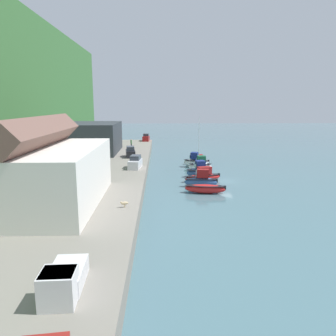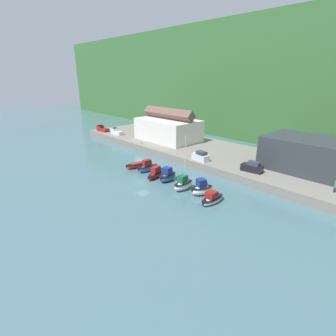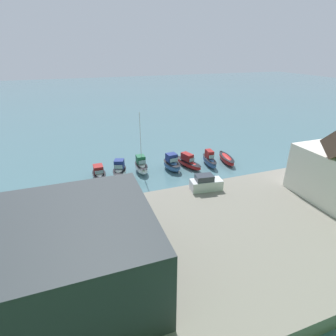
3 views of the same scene
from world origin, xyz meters
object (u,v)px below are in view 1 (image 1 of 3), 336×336
(parked_car_0, at_px, (135,163))
(moored_boat_5, at_px, (194,162))
(parked_car_2, at_px, (130,152))
(moored_boat_3, at_px, (199,171))
(moored_boat_6, at_px, (197,161))
(pickup_truck_1, at_px, (63,280))
(moored_boat_2, at_px, (203,176))
(moored_boat_1, at_px, (201,180))
(person_on_quay, at_px, (131,143))
(parked_car_1, at_px, (146,138))
(moored_boat_0, at_px, (205,189))
(moored_boat_4, at_px, (200,165))
(dog_on_quay, at_px, (124,203))

(parked_car_0, bearing_deg, moored_boat_5, -131.66)
(parked_car_0, xyz_separation_m, parked_car_2, (11.98, 1.82, 0.00))
(moored_boat_3, xyz_separation_m, moored_boat_6, (12.15, -1.13, -0.35))
(moored_boat_6, relative_size, pickup_truck_1, 1.09)
(moored_boat_2, height_order, moored_boat_3, moored_boat_3)
(moored_boat_1, xyz_separation_m, person_on_quay, (32.80, 13.36, 1.86))
(parked_car_2, bearing_deg, parked_car_1, -101.21)
(moored_boat_5, relative_size, parked_car_2, 1.04)
(parked_car_1, xyz_separation_m, parked_car_2, (-29.36, 2.10, 0.00))
(moored_boat_1, relative_size, pickup_truck_1, 1.10)
(moored_boat_1, height_order, moored_boat_3, moored_boat_3)
(pickup_truck_1, bearing_deg, moored_boat_1, -113.54)
(moored_boat_3, bearing_deg, parked_car_2, 40.54)
(moored_boat_0, bearing_deg, moored_boat_5, 7.93)
(moored_boat_0, relative_size, moored_boat_3, 1.30)
(moored_boat_1, distance_m, moored_boat_3, 6.97)
(moored_boat_4, distance_m, person_on_quay, 25.44)
(parked_car_0, height_order, parked_car_1, same)
(moored_boat_3, distance_m, person_on_quay, 29.39)
(parked_car_2, bearing_deg, dog_on_quay, 86.60)
(moored_boat_6, bearing_deg, moored_boat_1, 174.35)
(person_on_quay, bearing_deg, pickup_truck_1, -178.79)
(moored_boat_1, height_order, moored_boat_6, moored_boat_1)
(moored_boat_1, distance_m, moored_boat_4, 12.22)
(pickup_truck_1, xyz_separation_m, person_on_quay, (64.06, 1.35, 0.28))
(moored_boat_1, bearing_deg, moored_boat_2, -6.35)
(parked_car_0, bearing_deg, moored_boat_2, 175.03)
(parked_car_0, bearing_deg, dog_on_quay, 98.00)
(moored_boat_4, height_order, person_on_quay, moored_boat_4)
(moored_boat_0, xyz_separation_m, moored_boat_2, (7.41, -0.64, 0.17))
(parked_car_0, height_order, pickup_truck_1, parked_car_0)
(moored_boat_1, distance_m, parked_car_1, 48.69)
(moored_boat_6, height_order, parked_car_2, parked_car_2)
(parked_car_0, bearing_deg, moored_boat_6, -126.29)
(moored_boat_0, relative_size, moored_boat_6, 1.17)
(moored_boat_1, height_order, moored_boat_4, moored_boat_4)
(pickup_truck_1, bearing_deg, parked_car_0, -94.82)
(moored_boat_4, bearing_deg, moored_boat_0, 174.38)
(moored_boat_1, relative_size, parked_car_2, 1.20)
(moored_boat_3, distance_m, moored_boat_4, 5.26)
(moored_boat_4, height_order, parked_car_0, moored_boat_4)
(moored_boat_2, xyz_separation_m, parked_car_1, (43.75, 11.01, 1.84))
(moored_boat_3, xyz_separation_m, parked_car_2, (11.26, 12.84, 1.63))
(moored_boat_3, relative_size, parked_car_1, 1.10)
(parked_car_1, height_order, person_on_quay, parked_car_1)
(moored_boat_3, xyz_separation_m, moored_boat_5, (8.97, -0.02, 0.06))
(moored_boat_6, bearing_deg, parked_car_1, 21.86)
(parked_car_2, xyz_separation_m, person_on_quay, (14.59, 1.03, 0.18))
(moored_boat_1, height_order, dog_on_quay, moored_boat_1)
(parked_car_2, xyz_separation_m, dog_on_quay, (-33.52, -2.18, -0.46))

